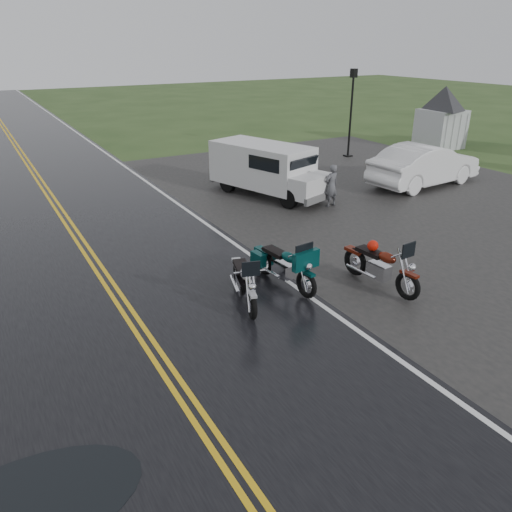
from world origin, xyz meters
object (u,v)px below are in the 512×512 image
(visitor_center, at_px, (444,102))
(lamp_post_far_right, at_px, (351,114))
(van_white, at_px, (289,182))
(sedan_white, at_px, (424,166))
(motorcycle_red, at_px, (409,275))
(motorcycle_teal, at_px, (307,274))
(motorcycle_silver, at_px, (252,294))
(person_at_van, at_px, (331,186))

(visitor_center, relative_size, lamp_post_far_right, 3.79)
(van_white, distance_m, sedan_white, 6.33)
(motorcycle_red, height_order, motorcycle_teal, motorcycle_red)
(motorcycle_silver, relative_size, lamp_post_far_right, 0.50)
(motorcycle_teal, distance_m, van_white, 6.62)
(motorcycle_teal, bearing_deg, sedan_white, 23.99)
(motorcycle_teal, bearing_deg, motorcycle_red, -38.48)
(van_white, bearing_deg, visitor_center, 3.13)
(van_white, distance_m, lamp_post_far_right, 9.15)
(motorcycle_teal, distance_m, sedan_white, 11.12)
(motorcycle_silver, height_order, lamp_post_far_right, lamp_post_far_right)
(visitor_center, height_order, motorcycle_silver, visitor_center)
(motorcycle_red, height_order, sedan_white, sedan_white)
(van_white, xyz_separation_m, sedan_white, (6.32, -0.16, -0.15))
(van_white, height_order, person_at_van, van_white)
(motorcycle_red, distance_m, sedan_white, 10.28)
(visitor_center, bearing_deg, van_white, -159.02)
(sedan_white, bearing_deg, visitor_center, -57.18)
(visitor_center, bearing_deg, motorcycle_red, -140.41)
(motorcycle_silver, xyz_separation_m, lamp_post_far_right, (12.00, 11.47, 1.49))
(motorcycle_teal, distance_m, lamp_post_far_right, 15.47)
(person_at_van, distance_m, lamp_post_far_right, 8.50)
(motorcycle_red, bearing_deg, person_at_van, 61.37)
(motorcycle_red, xyz_separation_m, lamp_post_far_right, (8.59, 12.48, 1.45))
(motorcycle_red, relative_size, van_white, 0.45)
(motorcycle_teal, relative_size, sedan_white, 0.43)
(van_white, relative_size, person_at_van, 3.35)
(motorcycle_teal, height_order, van_white, van_white)
(motorcycle_red, bearing_deg, visitor_center, 34.65)
(motorcycle_silver, bearing_deg, visitor_center, 48.49)
(motorcycle_teal, distance_m, motorcycle_silver, 1.52)
(motorcycle_teal, bearing_deg, person_at_van, 41.76)
(van_white, relative_size, sedan_white, 0.99)
(person_at_van, relative_size, sedan_white, 0.30)
(visitor_center, distance_m, motorcycle_teal, 19.60)
(visitor_center, distance_m, van_white, 14.01)
(van_white, distance_m, person_at_van, 1.52)
(motorcycle_teal, xyz_separation_m, sedan_white, (9.62, 5.58, 0.18))
(sedan_white, bearing_deg, lamp_post_far_right, -13.38)
(motorcycle_silver, bearing_deg, lamp_post_far_right, 60.73)
(visitor_center, distance_m, motorcycle_silver, 20.97)
(visitor_center, xyz_separation_m, lamp_post_far_right, (-5.82, 0.56, -0.29))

